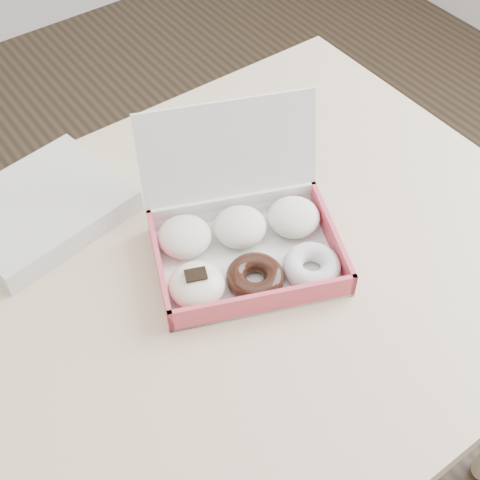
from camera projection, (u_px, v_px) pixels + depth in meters
table at (185, 326)px, 1.03m from camera, size 1.20×0.80×0.75m
donut_box at (243, 240)px, 0.99m from camera, size 0.34×0.33×0.20m
newspapers at (42, 208)px, 1.05m from camera, size 0.28×0.24×0.04m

